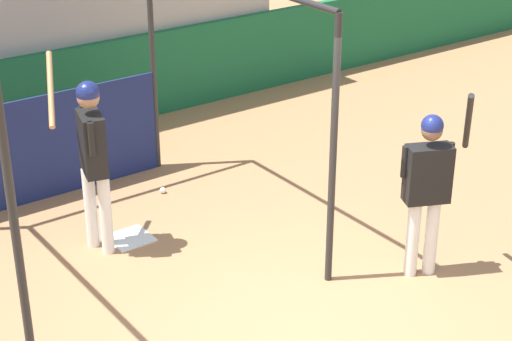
% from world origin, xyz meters
% --- Properties ---
extents(ground_plane, '(60.00, 60.00, 0.00)m').
position_xyz_m(ground_plane, '(0.00, 0.00, 0.00)').
color(ground_plane, '#A8754C').
extents(outfield_wall, '(24.00, 0.12, 1.24)m').
position_xyz_m(outfield_wall, '(0.00, 5.64, 0.62)').
color(outfield_wall, '#196038').
rests_on(outfield_wall, ground).
extents(batting_cage, '(3.15, 3.46, 2.75)m').
position_xyz_m(batting_cage, '(-0.79, 3.33, 1.21)').
color(batting_cage, '#282828').
rests_on(batting_cage, ground).
extents(home_plate, '(0.44, 0.44, 0.02)m').
position_xyz_m(home_plate, '(-0.47, 2.50, 0.01)').
color(home_plate, white).
rests_on(home_plate, ground).
extents(player_batter, '(0.60, 0.96, 2.04)m').
position_xyz_m(player_batter, '(-0.82, 2.51, 1.15)').
color(player_batter, white).
rests_on(player_batter, ground).
extents(player_waiting, '(0.78, 0.54, 1.99)m').
position_xyz_m(player_waiting, '(1.58, 0.15, 1.03)').
color(player_waiting, white).
rests_on(player_waiting, ground).
extents(baseball, '(0.07, 0.07, 0.07)m').
position_xyz_m(baseball, '(0.39, 3.26, 0.04)').
color(baseball, white).
rests_on(baseball, ground).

